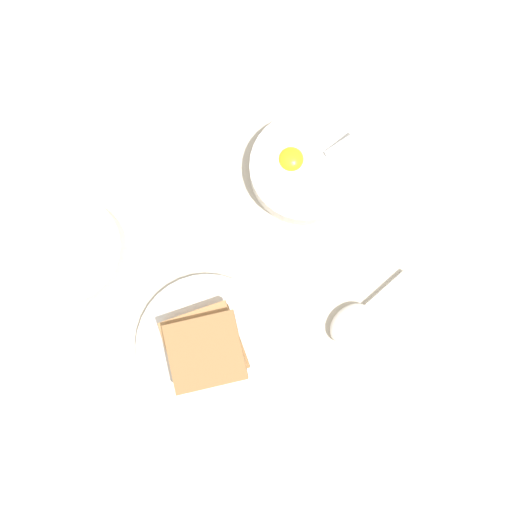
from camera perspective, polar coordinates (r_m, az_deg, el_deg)
The scene contains 6 objects.
ground_plane at distance 0.72m, azimuth -2.43°, elevation -7.75°, with size 3.00×3.00×0.00m, color beige.
egg_bowl at distance 0.73m, azimuth 5.45°, elevation 9.88°, with size 0.16×0.16×0.07m.
toast_plate at distance 0.71m, azimuth -5.58°, elevation -10.05°, with size 0.20×0.20×0.02m.
toast_sandwich at distance 0.68m, azimuth -5.87°, elevation -10.35°, with size 0.12×0.12×0.05m.
soup_spoon at distance 0.72m, azimuth 11.42°, elevation -7.22°, with size 0.13×0.12×0.03m.
congee_bowl at distance 0.75m, azimuth -20.46°, elevation 0.74°, with size 0.15×0.15×0.04m.
Camera 1 is at (-0.03, -0.02, 0.72)m, focal length 35.00 mm.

